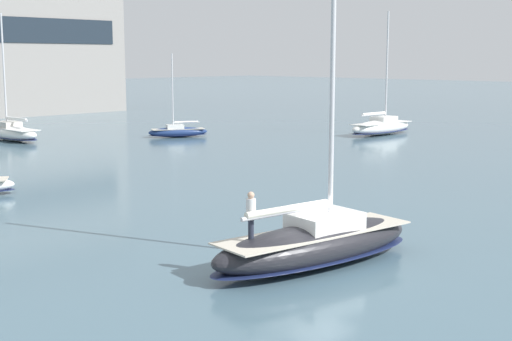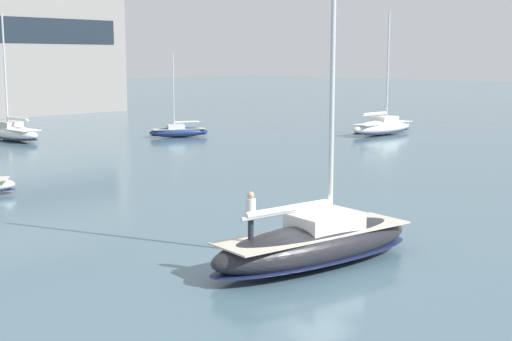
# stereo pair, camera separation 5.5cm
# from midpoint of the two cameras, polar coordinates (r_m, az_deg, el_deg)

# --- Properties ---
(ground_plane) EXTENTS (400.00, 400.00, 0.00)m
(ground_plane) POSITION_cam_midpoint_polar(r_m,az_deg,el_deg) (26.35, 4.79, -7.53)
(ground_plane) COLOR slate
(sailboat_main) EXTENTS (9.40, 3.87, 12.55)m
(sailboat_main) POSITION_cam_midpoint_polar(r_m,az_deg,el_deg) (26.13, 4.85, -5.72)
(sailboat_main) COLOR #232328
(sailboat_main) RESTS_ON ground
(sailboat_moored_near_marina) EXTENTS (2.45, 8.37, 11.47)m
(sailboat_moored_near_marina) POSITION_cam_midpoint_polar(r_m,az_deg,el_deg) (68.94, -18.94, 2.94)
(sailboat_moored_near_marina) COLOR white
(sailboat_moored_near_marina) RESTS_ON ground
(sailboat_moored_mid_channel) EXTENTS (5.78, 4.20, 7.89)m
(sailboat_moored_mid_channel) POSITION_cam_midpoint_polar(r_m,az_deg,el_deg) (68.38, -6.18, 3.12)
(sailboat_moored_mid_channel) COLOR navy
(sailboat_moored_mid_channel) RESTS_ON ground
(sailboat_moored_far_slip) EXTENTS (8.77, 2.76, 11.94)m
(sailboat_moored_far_slip) POSITION_cam_midpoint_polar(r_m,az_deg,el_deg) (71.20, 10.08, 3.49)
(sailboat_moored_far_slip) COLOR white
(sailboat_moored_far_slip) RESTS_ON ground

